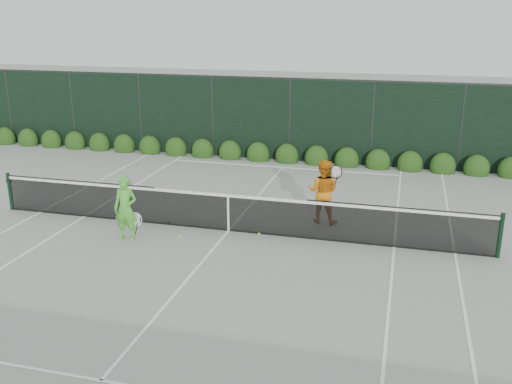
# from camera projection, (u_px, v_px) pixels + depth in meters

# --- Properties ---
(ground) EXTENTS (80.00, 80.00, 0.00)m
(ground) POSITION_uv_depth(u_px,v_px,m) (229.00, 231.00, 14.51)
(ground) COLOR gray
(ground) RESTS_ON ground
(tennis_net) EXTENTS (12.90, 0.10, 1.07)m
(tennis_net) POSITION_uv_depth(u_px,v_px,m) (227.00, 211.00, 14.35)
(tennis_net) COLOR black
(tennis_net) RESTS_ON ground
(player_woman) EXTENTS (0.65, 0.42, 1.59)m
(player_woman) POSITION_uv_depth(u_px,v_px,m) (126.00, 209.00, 13.76)
(player_woman) COLOR green
(player_woman) RESTS_ON ground
(player_man) EXTENTS (0.94, 0.72, 1.70)m
(player_man) POSITION_uv_depth(u_px,v_px,m) (323.00, 191.00, 14.88)
(player_man) COLOR orange
(player_man) RESTS_ON ground
(court_lines) EXTENTS (11.03, 23.83, 0.01)m
(court_lines) POSITION_uv_depth(u_px,v_px,m) (229.00, 231.00, 14.51)
(court_lines) COLOR white
(court_lines) RESTS_ON ground
(windscreen_fence) EXTENTS (32.00, 21.07, 3.06)m
(windscreen_fence) POSITION_uv_depth(u_px,v_px,m) (187.00, 209.00, 11.55)
(windscreen_fence) COLOR black
(windscreen_fence) RESTS_ON ground
(hedge_row) EXTENTS (31.66, 0.65, 0.94)m
(hedge_row) POSITION_uv_depth(u_px,v_px,m) (287.00, 156.00, 21.02)
(hedge_row) COLOR #14340E
(hedge_row) RESTS_ON ground
(tennis_balls) EXTENTS (3.05, 0.97, 0.07)m
(tennis_balls) POSITION_uv_depth(u_px,v_px,m) (186.00, 231.00, 14.41)
(tennis_balls) COLOR #B9DE31
(tennis_balls) RESTS_ON ground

